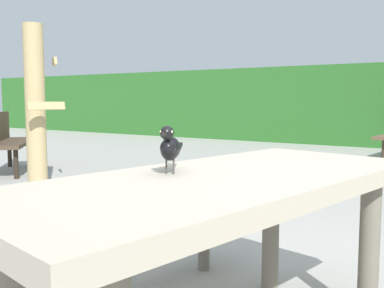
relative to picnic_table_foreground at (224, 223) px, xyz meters
name	(u,v)px	position (x,y,z in m)	size (l,w,h in m)	color
picnic_table_foreground	(224,223)	(0.00, 0.00, 0.00)	(1.99, 2.01, 0.74)	#B2A893
bird_grackle	(170,147)	(-0.18, -0.10, 0.29)	(0.15, 0.27, 0.18)	black
stalk_post_left_side	(36,110)	(-3.20, 1.64, 0.36)	(0.43, 0.53, 1.81)	tan
park_bench_side	(6,138)	(-4.74, 2.31, -0.07)	(1.28, 1.32, 0.84)	#473828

